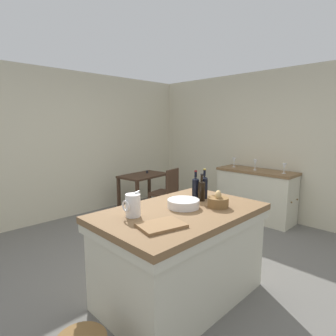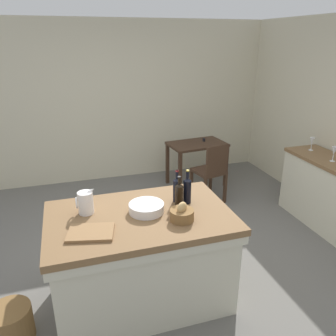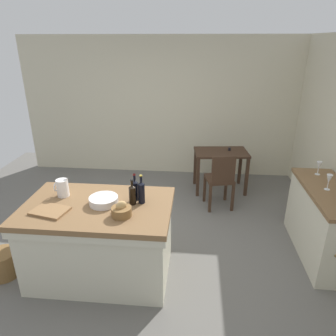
# 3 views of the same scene
# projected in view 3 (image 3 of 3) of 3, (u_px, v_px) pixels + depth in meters

# --- Properties ---
(ground_plane) EXTENTS (6.76, 6.76, 0.00)m
(ground_plane) POSITION_uv_depth(u_px,v_px,m) (140.00, 247.00, 4.04)
(ground_plane) COLOR #66635E
(wall_back) EXTENTS (5.32, 0.12, 2.60)m
(wall_back) POSITION_uv_depth(u_px,v_px,m) (161.00, 108.00, 5.93)
(wall_back) COLOR beige
(wall_back) RESTS_ON ground
(island_table) EXTENTS (1.58, 1.00, 0.89)m
(island_table) POSITION_uv_depth(u_px,v_px,m) (100.00, 237.00, 3.42)
(island_table) COLOR brown
(island_table) RESTS_ON ground
(side_cabinet) EXTENTS (0.52, 1.36, 0.88)m
(side_cabinet) POSITION_uv_depth(u_px,v_px,m) (323.00, 223.00, 3.76)
(side_cabinet) COLOR brown
(side_cabinet) RESTS_ON ground
(writing_desk) EXTENTS (0.95, 0.65, 0.77)m
(writing_desk) POSITION_uv_depth(u_px,v_px,m) (221.00, 158.00, 5.37)
(writing_desk) COLOR #3D281C
(writing_desk) RESTS_ON ground
(wooden_chair) EXTENTS (0.48, 0.48, 0.92)m
(wooden_chair) POSITION_uv_depth(u_px,v_px,m) (220.00, 179.00, 4.80)
(wooden_chair) COLOR #3D281C
(wooden_chair) RESTS_ON ground
(pitcher) EXTENTS (0.17, 0.13, 0.24)m
(pitcher) POSITION_uv_depth(u_px,v_px,m) (62.00, 188.00, 3.42)
(pitcher) COLOR white
(pitcher) RESTS_ON island_table
(wash_bowl) EXTENTS (0.31, 0.31, 0.08)m
(wash_bowl) POSITION_uv_depth(u_px,v_px,m) (104.00, 200.00, 3.27)
(wash_bowl) COLOR white
(wash_bowl) RESTS_ON island_table
(bread_basket) EXTENTS (0.20, 0.20, 0.16)m
(bread_basket) POSITION_uv_depth(u_px,v_px,m) (121.00, 211.00, 3.04)
(bread_basket) COLOR brown
(bread_basket) RESTS_ON island_table
(cutting_board) EXTENTS (0.40, 0.32, 0.02)m
(cutting_board) POSITION_uv_depth(u_px,v_px,m) (50.00, 211.00, 3.13)
(cutting_board) COLOR olive
(cutting_board) RESTS_ON island_table
(wine_bottle_dark) EXTENTS (0.07, 0.07, 0.32)m
(wine_bottle_dark) POSITION_uv_depth(u_px,v_px,m) (141.00, 192.00, 3.26)
(wine_bottle_dark) COLOR black
(wine_bottle_dark) RESTS_ON island_table
(wine_bottle_amber) EXTENTS (0.07, 0.07, 0.31)m
(wine_bottle_amber) POSITION_uv_depth(u_px,v_px,m) (135.00, 190.00, 3.32)
(wine_bottle_amber) COLOR black
(wine_bottle_amber) RESTS_ON island_table
(wine_bottle_green) EXTENTS (0.07, 0.07, 0.29)m
(wine_bottle_green) POSITION_uv_depth(u_px,v_px,m) (132.00, 194.00, 3.24)
(wine_bottle_green) COLOR black
(wine_bottle_green) RESTS_ON island_table
(wine_glass_left) EXTENTS (0.07, 0.07, 0.19)m
(wine_glass_left) POSITION_uv_depth(u_px,v_px,m) (329.00, 179.00, 3.56)
(wine_glass_left) COLOR white
(wine_glass_left) RESTS_ON side_cabinet
(wine_glass_middle) EXTENTS (0.07, 0.07, 0.18)m
(wine_glass_middle) POSITION_uv_depth(u_px,v_px,m) (319.00, 166.00, 3.97)
(wine_glass_middle) COLOR white
(wine_glass_middle) RESTS_ON side_cabinet
(wicker_hamper) EXTENTS (0.34, 0.34, 0.30)m
(wicker_hamper) POSITION_uv_depth(u_px,v_px,m) (3.00, 264.00, 3.51)
(wicker_hamper) COLOR brown
(wicker_hamper) RESTS_ON ground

